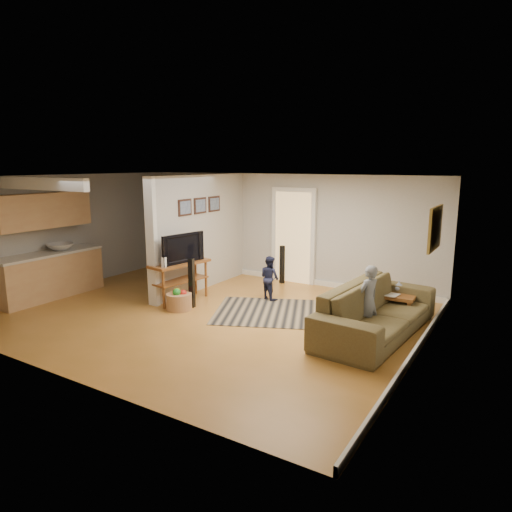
{
  "coord_description": "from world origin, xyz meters",
  "views": [
    {
      "loc": [
        4.97,
        -6.4,
        2.73
      ],
      "look_at": [
        0.8,
        0.46,
        1.1
      ],
      "focal_mm": 32.0,
      "sensor_mm": 36.0,
      "label": 1
    }
  ],
  "objects_px": {
    "speaker_left": "(192,283)",
    "toddler": "(270,299)",
    "coffee_table": "(385,297)",
    "speaker_right": "(282,264)",
    "sofa": "(376,334)",
    "toy_basket": "(179,300)",
    "tv_console": "(180,266)",
    "child": "(366,334)"
  },
  "relations": [
    {
      "from": "tv_console",
      "to": "child",
      "type": "distance_m",
      "value": 3.86
    },
    {
      "from": "sofa",
      "to": "child",
      "type": "xyz_separation_m",
      "value": [
        -0.13,
        -0.07,
        0.0
      ]
    },
    {
      "from": "toddler",
      "to": "child",
      "type": "bearing_deg",
      "value": -179.91
    },
    {
      "from": "coffee_table",
      "to": "toy_basket",
      "type": "xyz_separation_m",
      "value": [
        -3.42,
        -1.73,
        -0.17
      ]
    },
    {
      "from": "speaker_left",
      "to": "toy_basket",
      "type": "distance_m",
      "value": 0.41
    },
    {
      "from": "coffee_table",
      "to": "toy_basket",
      "type": "relative_size",
      "value": 2.4
    },
    {
      "from": "sofa",
      "to": "toddler",
      "type": "bearing_deg",
      "value": 76.8
    },
    {
      "from": "coffee_table",
      "to": "speaker_left",
      "type": "bearing_deg",
      "value": -155.83
    },
    {
      "from": "sofa",
      "to": "toddler",
      "type": "distance_m",
      "value": 2.58
    },
    {
      "from": "sofa",
      "to": "toddler",
      "type": "height_order",
      "value": "toddler"
    },
    {
      "from": "child",
      "to": "toddler",
      "type": "distance_m",
      "value": 2.48
    },
    {
      "from": "speaker_left",
      "to": "child",
      "type": "relative_size",
      "value": 0.84
    },
    {
      "from": "speaker_right",
      "to": "toy_basket",
      "type": "distance_m",
      "value": 2.87
    },
    {
      "from": "toddler",
      "to": "speaker_left",
      "type": "bearing_deg",
      "value": 71.54
    },
    {
      "from": "speaker_left",
      "to": "toddler",
      "type": "relative_size",
      "value": 1.07
    },
    {
      "from": "speaker_left",
      "to": "toddler",
      "type": "xyz_separation_m",
      "value": [
        1.01,
        1.25,
        -0.48
      ]
    },
    {
      "from": "speaker_right",
      "to": "child",
      "type": "relative_size",
      "value": 0.77
    },
    {
      "from": "coffee_table",
      "to": "tv_console",
      "type": "bearing_deg",
      "value": -161.16
    },
    {
      "from": "tv_console",
      "to": "child",
      "type": "relative_size",
      "value": 1.16
    },
    {
      "from": "tv_console",
      "to": "speaker_right",
      "type": "xyz_separation_m",
      "value": [
        1.08,
        2.31,
        -0.29
      ]
    },
    {
      "from": "coffee_table",
      "to": "tv_console",
      "type": "xyz_separation_m",
      "value": [
        -3.75,
        -1.28,
        0.38
      ]
    },
    {
      "from": "coffee_table",
      "to": "speaker_right",
      "type": "xyz_separation_m",
      "value": [
        -2.68,
        1.03,
        0.1
      ]
    },
    {
      "from": "speaker_left",
      "to": "sofa",
      "type": "bearing_deg",
      "value": -2.86
    },
    {
      "from": "speaker_left",
      "to": "speaker_right",
      "type": "height_order",
      "value": "speaker_left"
    },
    {
      "from": "sofa",
      "to": "child",
      "type": "distance_m",
      "value": 0.15
    },
    {
      "from": "toddler",
      "to": "coffee_table",
      "type": "bearing_deg",
      "value": -153.41
    },
    {
      "from": "coffee_table",
      "to": "speaker_right",
      "type": "bearing_deg",
      "value": 158.97
    },
    {
      "from": "sofa",
      "to": "tv_console",
      "type": "bearing_deg",
      "value": 98.45
    },
    {
      "from": "sofa",
      "to": "toy_basket",
      "type": "height_order",
      "value": "toy_basket"
    },
    {
      "from": "toy_basket",
      "to": "child",
      "type": "xyz_separation_m",
      "value": [
        3.45,
        0.62,
        -0.18
      ]
    },
    {
      "from": "speaker_right",
      "to": "toddler",
      "type": "height_order",
      "value": "speaker_right"
    },
    {
      "from": "coffee_table",
      "to": "child",
      "type": "relative_size",
      "value": 1.01
    },
    {
      "from": "tv_console",
      "to": "toddler",
      "type": "relative_size",
      "value": 1.48
    },
    {
      "from": "tv_console",
      "to": "speaker_left",
      "type": "xyz_separation_m",
      "value": [
        0.45,
        -0.2,
        -0.25
      ]
    },
    {
      "from": "speaker_left",
      "to": "toddler",
      "type": "height_order",
      "value": "speaker_left"
    },
    {
      "from": "coffee_table",
      "to": "speaker_right",
      "type": "height_order",
      "value": "speaker_right"
    },
    {
      "from": "toddler",
      "to": "sofa",
      "type": "bearing_deg",
      "value": -177.44
    },
    {
      "from": "sofa",
      "to": "tv_console",
      "type": "distance_m",
      "value": 3.99
    },
    {
      "from": "speaker_right",
      "to": "toy_basket",
      "type": "relative_size",
      "value": 1.83
    },
    {
      "from": "sofa",
      "to": "coffee_table",
      "type": "height_order",
      "value": "coffee_table"
    },
    {
      "from": "speaker_right",
      "to": "child",
      "type": "bearing_deg",
      "value": -16.36
    },
    {
      "from": "speaker_left",
      "to": "coffee_table",
      "type": "bearing_deg",
      "value": 14.05
    }
  ]
}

